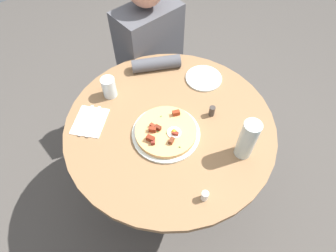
# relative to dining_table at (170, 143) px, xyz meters

# --- Properties ---
(ground_plane) EXTENTS (6.00, 6.00, 0.00)m
(ground_plane) POSITION_rel_dining_table_xyz_m (0.00, 0.00, -0.57)
(ground_plane) COLOR #4C4742
(dining_table) EXTENTS (0.98, 0.98, 0.75)m
(dining_table) POSITION_rel_dining_table_xyz_m (0.00, 0.00, 0.00)
(dining_table) COLOR olive
(dining_table) RESTS_ON ground_plane
(person_seated) EXTENTS (0.46, 0.48, 1.14)m
(person_seated) POSITION_rel_dining_table_xyz_m (0.33, 0.57, -0.06)
(person_seated) COLOR #2D2D33
(person_seated) RESTS_ON ground_plane
(pizza_plate) EXTENTS (0.31, 0.31, 0.01)m
(pizza_plate) POSITION_rel_dining_table_xyz_m (-0.05, -0.03, 0.18)
(pizza_plate) COLOR silver
(pizza_plate) RESTS_ON dining_table
(breakfast_pizza) EXTENTS (0.28, 0.28, 0.05)m
(breakfast_pizza) POSITION_rel_dining_table_xyz_m (-0.05, -0.03, 0.20)
(breakfast_pizza) COLOR tan
(breakfast_pizza) RESTS_ON pizza_plate
(bread_plate) EXTENTS (0.19, 0.19, 0.01)m
(bread_plate) POSITION_rel_dining_table_xyz_m (0.32, 0.10, 0.18)
(bread_plate) COLOR silver
(bread_plate) RESTS_ON dining_table
(napkin) EXTENTS (0.22, 0.22, 0.00)m
(napkin) POSITION_rel_dining_table_xyz_m (-0.28, 0.25, 0.18)
(napkin) COLOR white
(napkin) RESTS_ON dining_table
(fork) EXTENTS (0.15, 0.12, 0.00)m
(fork) POSITION_rel_dining_table_xyz_m (-0.26, 0.24, 0.18)
(fork) COLOR silver
(fork) RESTS_ON napkin
(knife) EXTENTS (0.15, 0.12, 0.00)m
(knife) POSITION_rel_dining_table_xyz_m (-0.29, 0.27, 0.18)
(knife) COLOR silver
(knife) RESTS_ON napkin
(water_glass) EXTENTS (0.07, 0.07, 0.11)m
(water_glass) POSITION_rel_dining_table_xyz_m (-0.11, 0.33, 0.23)
(water_glass) COLOR silver
(water_glass) RESTS_ON dining_table
(water_bottle) EXTENTS (0.07, 0.07, 0.20)m
(water_bottle) POSITION_rel_dining_table_xyz_m (0.13, -0.32, 0.28)
(water_bottle) COLOR silver
(water_bottle) RESTS_ON dining_table
(salt_shaker) EXTENTS (0.03, 0.03, 0.05)m
(salt_shaker) POSITION_rel_dining_table_xyz_m (-0.14, -0.36, 0.20)
(salt_shaker) COLOR white
(salt_shaker) RESTS_ON dining_table
(pepper_shaker) EXTENTS (0.03, 0.03, 0.05)m
(pepper_shaker) POSITION_rel_dining_table_xyz_m (0.18, -0.09, 0.20)
(pepper_shaker) COLOR #3F3833
(pepper_shaker) RESTS_ON dining_table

